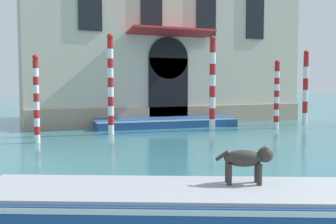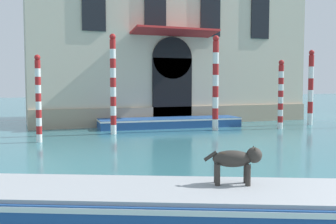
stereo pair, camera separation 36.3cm
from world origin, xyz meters
name	(u,v)px [view 1 (the left image)]	position (x,y,z in m)	size (l,w,h in m)	color
palazzo_left	(159,3)	(1.95, 19.55, 6.89)	(15.51, 7.40, 13.82)	beige
boat_foreground	(197,203)	(-3.70, 3.04, 0.28)	(7.25, 4.52, 0.53)	#234C8C
dog_on_deck	(248,159)	(-2.82, 2.95, 0.94)	(0.89, 0.51, 0.63)	#332D28
boat_moored_near_palazzo	(167,122)	(0.80, 15.47, 0.24)	(7.12, 2.08, 0.45)	#234C8C
mooring_pole_0	(277,94)	(5.47, 12.99, 1.65)	(0.25, 0.25, 3.26)	white
mooring_pole_1	(305,87)	(8.00, 13.91, 1.96)	(0.27, 0.27, 3.87)	white
mooring_pole_2	(111,84)	(-2.41, 13.83, 2.14)	(0.26, 0.26, 4.24)	white
mooring_pole_3	(36,98)	(-5.48, 12.52, 1.62)	(0.21, 0.21, 3.20)	white
mooring_pole_4	(212,83)	(2.30, 13.56, 2.19)	(0.29, 0.29, 4.33)	white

